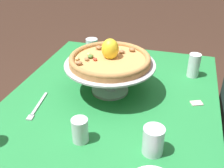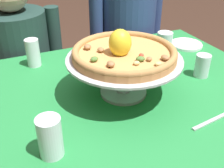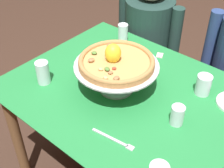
{
  "view_description": "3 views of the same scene",
  "coord_description": "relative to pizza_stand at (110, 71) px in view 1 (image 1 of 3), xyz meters",
  "views": [
    {
      "loc": [
        1.01,
        0.28,
        1.45
      ],
      "look_at": [
        -0.04,
        -0.01,
        0.81
      ],
      "focal_mm": 43.48,
      "sensor_mm": 36.0,
      "label": 1
    },
    {
      "loc": [
        -0.44,
        -0.81,
        1.33
      ],
      "look_at": [
        -0.08,
        -0.01,
        0.81
      ],
      "focal_mm": 44.38,
      "sensor_mm": 36.0,
      "label": 2
    },
    {
      "loc": [
        0.73,
        -0.96,
        1.76
      ],
      "look_at": [
        -0.06,
        -0.04,
        0.8
      ],
      "focal_mm": 49.59,
      "sensor_mm": 36.0,
      "label": 3
    }
  ],
  "objects": [
    {
      "name": "water_glass_back_right",
      "position": [
        0.34,
        0.25,
        -0.06
      ],
      "size": [
        0.07,
        0.07,
        0.1
      ],
      "color": "silver",
      "rests_on": "dining_table"
    },
    {
      "name": "water_glass_front_left",
      "position": [
        -0.32,
        -0.2,
        -0.06
      ],
      "size": [
        0.07,
        0.07,
        0.12
      ],
      "color": "silver",
      "rests_on": "dining_table"
    },
    {
      "name": "sugar_packet",
      "position": [
        -0.0,
        0.4,
        -0.11
      ],
      "size": [
        0.05,
        0.06,
        0.0
      ],
      "primitive_type": "cube",
      "rotation": [
        0.0,
        0.0,
        1.99
      ],
      "color": "beige",
      "rests_on": "dining_table"
    },
    {
      "name": "dinner_fork",
      "position": [
        0.22,
        -0.27,
        -0.11
      ],
      "size": [
        0.21,
        0.05,
        0.01
      ],
      "color": "#B7B7C1",
      "rests_on": "dining_table"
    },
    {
      "name": "water_glass_back_left",
      "position": [
        -0.26,
        0.37,
        -0.06
      ],
      "size": [
        0.06,
        0.06,
        0.12
      ],
      "color": "white",
      "rests_on": "dining_table"
    },
    {
      "name": "water_glass_side_right",
      "position": [
        0.36,
        -0.01,
        -0.07
      ],
      "size": [
        0.06,
        0.06,
        0.09
      ],
      "color": "silver",
      "rests_on": "dining_table"
    },
    {
      "name": "pizza",
      "position": [
        -0.0,
        -0.0,
        0.06
      ],
      "size": [
        0.36,
        0.36,
        0.11
      ],
      "color": "tan",
      "rests_on": "pizza_stand"
    },
    {
      "name": "pizza_stand",
      "position": [
        0.0,
        0.0,
        0.0
      ],
      "size": [
        0.41,
        0.41,
        0.15
      ],
      "color": "#B7B7C1",
      "rests_on": "dining_table"
    },
    {
      "name": "dining_table",
      "position": [
        0.04,
        0.03,
        -0.22
      ],
      "size": [
        1.16,
        0.94,
        0.77
      ],
      "color": "brown",
      "rests_on": "ground"
    }
  ]
}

